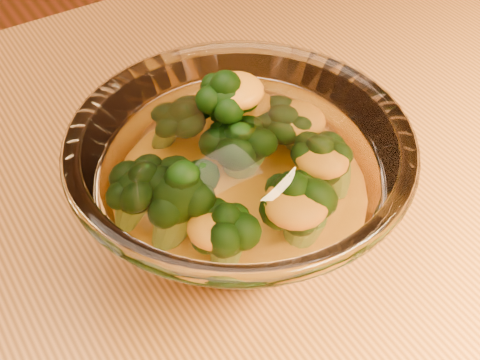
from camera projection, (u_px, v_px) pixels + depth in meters
The scene contains 4 objects.
table at pixel (227, 346), 0.55m from camera, with size 1.20×0.80×0.75m.
glass_bowl at pixel (240, 185), 0.46m from camera, with size 0.23×0.23×0.10m.
cheese_sauce at pixel (240, 207), 0.48m from camera, with size 0.13×0.13×0.04m, color #EFA814.
broccoli_heap at pixel (232, 163), 0.46m from camera, with size 0.16×0.15×0.09m.
Camera 1 is at (-0.15, -0.26, 1.13)m, focal length 50.00 mm.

